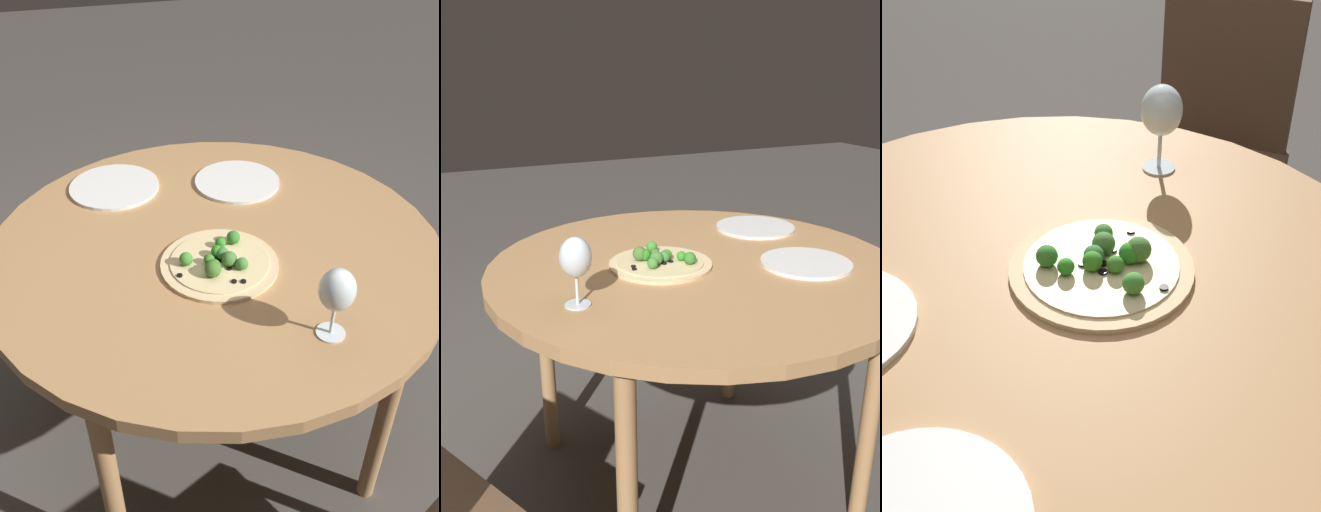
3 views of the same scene
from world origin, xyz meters
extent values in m
plane|color=#4C4742|center=(0.00, 0.00, 0.00)|extent=(12.00, 12.00, 0.00)
cylinder|color=#A87A4C|center=(0.00, 0.00, 0.75)|extent=(1.20, 1.20, 0.04)
cylinder|color=#A87A4C|center=(-0.37, -0.37, 0.37)|extent=(0.05, 0.05, 0.74)
cylinder|color=#A87A4C|center=(0.37, -0.37, 0.37)|extent=(0.05, 0.05, 0.74)
cylinder|color=#A87A4C|center=(-0.37, 0.37, 0.37)|extent=(0.05, 0.05, 0.74)
cylinder|color=#A87A4C|center=(0.37, 0.37, 0.37)|extent=(0.05, 0.05, 0.74)
cylinder|color=#DBBC89|center=(0.02, 0.10, 0.78)|extent=(0.30, 0.30, 0.01)
cylinder|color=beige|center=(0.02, 0.10, 0.78)|extent=(0.25, 0.25, 0.00)
sphere|color=#2B7F21|center=(0.04, 0.14, 0.80)|extent=(0.03, 0.03, 0.03)
sphere|color=#327528|center=(-0.04, 0.04, 0.80)|extent=(0.04, 0.04, 0.04)
sphere|color=#3E862E|center=(0.10, 0.09, 0.80)|extent=(0.03, 0.03, 0.03)
sphere|color=#407C33|center=(-0.03, 0.15, 0.80)|extent=(0.03, 0.03, 0.03)
sphere|color=#3F6D2A|center=(0.05, 0.16, 0.81)|extent=(0.04, 0.04, 0.04)
sphere|color=#358621|center=(0.02, 0.09, 0.80)|extent=(0.03, 0.03, 0.03)
sphere|color=#397725|center=(0.05, 0.11, 0.80)|extent=(0.03, 0.03, 0.03)
sphere|color=#2E8623|center=(0.00, 0.05, 0.80)|extent=(0.03, 0.03, 0.03)
sphere|color=#417232|center=(0.00, 0.13, 0.81)|extent=(0.04, 0.04, 0.04)
sphere|color=#377336|center=(0.01, 0.10, 0.80)|extent=(0.03, 0.03, 0.03)
cylinder|color=black|center=(-0.01, 0.11, 0.79)|extent=(0.01, 0.01, 0.00)
cylinder|color=black|center=(0.13, 0.13, 0.79)|extent=(0.01, 0.01, 0.00)
cylinder|color=black|center=(0.04, 0.09, 0.79)|extent=(0.01, 0.01, 0.00)
cylinder|color=black|center=(0.03, 0.12, 0.79)|extent=(0.01, 0.01, 0.00)
cylinder|color=black|center=(0.00, 0.08, 0.79)|extent=(0.01, 0.01, 0.00)
cylinder|color=black|center=(-0.01, 0.20, 0.79)|extent=(0.01, 0.01, 0.00)
cylinder|color=black|center=(0.01, 0.14, 0.79)|extent=(0.01, 0.01, 0.00)
cylinder|color=black|center=(0.02, 0.11, 0.79)|extent=(0.01, 0.01, 0.00)
cylinder|color=black|center=(0.01, 0.19, 0.79)|extent=(0.01, 0.01, 0.00)
cylinder|color=silver|center=(-0.15, 0.40, 0.77)|extent=(0.06, 0.06, 0.00)
cylinder|color=silver|center=(-0.15, 0.40, 0.81)|extent=(0.01, 0.01, 0.07)
ellipsoid|color=silver|center=(-0.15, 0.40, 0.90)|extent=(0.08, 0.08, 0.10)
cylinder|color=silver|center=(0.22, -0.36, 0.78)|extent=(0.27, 0.27, 0.01)
cylinder|color=silver|center=(-0.15, -0.28, 0.78)|extent=(0.26, 0.26, 0.01)
camera|label=1|loc=(0.33, 1.19, 1.65)|focal=40.00mm
camera|label=2|loc=(-1.37, 0.76, 1.34)|focal=40.00mm
camera|label=3|loc=(0.68, -0.49, 1.49)|focal=50.00mm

